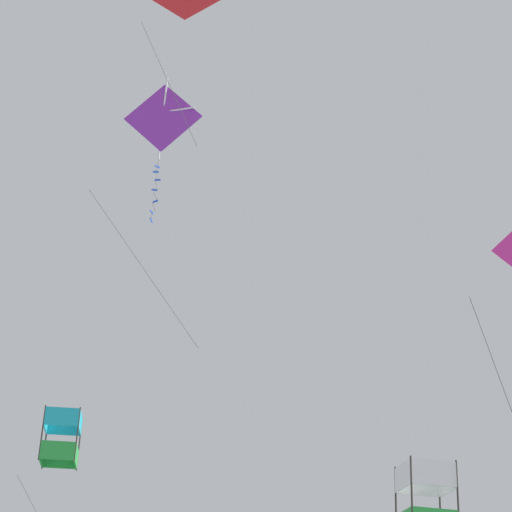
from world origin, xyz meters
TOP-DOWN VIEW (x-y plane):
  - kite_diamond_far_centre at (-1.16, -1.57)m, footprint 2.97×3.63m
  - kite_box_upper_right at (-7.39, 7.58)m, footprint 2.40×2.13m
  - kite_box_low_drifter at (-6.70, -3.46)m, footprint 2.04×2.04m

SIDE VIEW (x-z plane):
  - kite_box_upper_right at x=-7.39m, z-range 10.05..15.90m
  - kite_box_low_drifter at x=-6.70m, z-range 11.40..16.00m
  - kite_diamond_far_centre at x=-1.16m, z-range 17.71..25.51m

